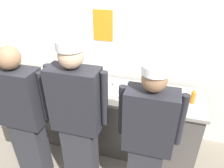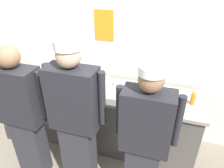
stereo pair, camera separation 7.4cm
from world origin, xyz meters
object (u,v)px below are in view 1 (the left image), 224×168
(mixing_bowl_steel, at_px, (59,81))
(squeeze_bottle_primary, at_px, (193,97))
(chef_center, at_px, (77,119))
(chef_far_right, at_px, (148,139))
(chef_near_left, at_px, (24,116))
(ramekin_green_sauce, at_px, (167,89))
(sheet_tray, at_px, (138,93))
(deli_cup, at_px, (97,81))
(ramekin_orange_sauce, at_px, (116,84))
(chefs_knife, at_px, (101,93))
(plate_stack_front, at_px, (35,78))

(mixing_bowl_steel, relative_size, squeeze_bottle_primary, 2.00)
(chef_center, height_order, chef_far_right, chef_center)
(chef_near_left, distance_m, chef_center, 0.61)
(ramekin_green_sauce, bearing_deg, sheet_tray, -153.15)
(chef_near_left, xyz_separation_m, mixing_bowl_steel, (0.04, 0.71, 0.07))
(chef_far_right, distance_m, squeeze_bottle_primary, 0.82)
(mixing_bowl_steel, xyz_separation_m, ramekin_green_sauce, (1.40, 0.23, -0.03))
(chef_far_right, relative_size, deli_cup, 16.94)
(squeeze_bottle_primary, relative_size, deli_cup, 1.84)
(ramekin_orange_sauce, bearing_deg, chefs_knife, -117.23)
(ramekin_green_sauce, bearing_deg, deli_cup, -174.87)
(chef_far_right, bearing_deg, ramekin_green_sauce, 81.98)
(chef_far_right, bearing_deg, plate_stack_front, 157.42)
(ramekin_green_sauce, height_order, chefs_knife, ramekin_green_sauce)
(ramekin_orange_sauce, bearing_deg, mixing_bowl_steel, -165.87)
(chef_far_right, xyz_separation_m, plate_stack_front, (-1.66, 0.69, 0.06))
(squeeze_bottle_primary, xyz_separation_m, deli_cup, (-1.21, 0.12, -0.04))
(sheet_tray, bearing_deg, chef_far_right, -73.19)
(chef_near_left, xyz_separation_m, chef_far_right, (1.32, 0.04, -0.01))
(chef_center, height_order, sheet_tray, chef_center)
(plate_stack_front, xyz_separation_m, squeeze_bottle_primary, (2.08, 0.01, 0.05))
(chef_far_right, bearing_deg, chefs_knife, 137.45)
(chef_near_left, relative_size, plate_stack_front, 8.29)
(chef_near_left, xyz_separation_m, plate_stack_front, (-0.34, 0.73, 0.05))
(chef_near_left, relative_size, chef_far_right, 1.02)
(chef_near_left, bearing_deg, sheet_tray, 34.81)
(deli_cup, bearing_deg, plate_stack_front, -171.63)
(chef_near_left, height_order, deli_cup, chef_near_left)
(squeeze_bottle_primary, bearing_deg, sheet_tray, 177.50)
(chef_far_right, distance_m, deli_cup, 1.13)
(chef_near_left, distance_m, ramekin_orange_sauce, 1.19)
(mixing_bowl_steel, bearing_deg, chef_center, -49.50)
(chef_far_right, height_order, mixing_bowl_steel, chef_far_right)
(chef_near_left, distance_m, sheet_tray, 1.34)
(chef_near_left, height_order, squeeze_bottle_primary, chef_near_left)
(chef_center, xyz_separation_m, plate_stack_front, (-0.94, 0.68, -0.02))
(sheet_tray, bearing_deg, chef_center, -124.81)
(squeeze_bottle_primary, relative_size, ramekin_orange_sauce, 1.84)
(mixing_bowl_steel, distance_m, ramekin_green_sauce, 1.42)
(chef_center, bearing_deg, ramekin_orange_sauce, 77.80)
(ramekin_orange_sauce, height_order, deli_cup, deli_cup)
(chef_near_left, relative_size, sheet_tray, 3.61)
(plate_stack_front, bearing_deg, sheet_tray, 1.41)
(chef_near_left, bearing_deg, chef_center, 4.84)
(ramekin_green_sauce, bearing_deg, squeeze_bottle_primary, -34.44)
(chef_near_left, distance_m, mixing_bowl_steel, 0.71)
(mixing_bowl_steel, bearing_deg, sheet_tray, 3.00)
(squeeze_bottle_primary, distance_m, ramekin_green_sauce, 0.36)
(chef_far_right, distance_m, chefs_knife, 0.90)
(chef_near_left, bearing_deg, chef_far_right, 1.73)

